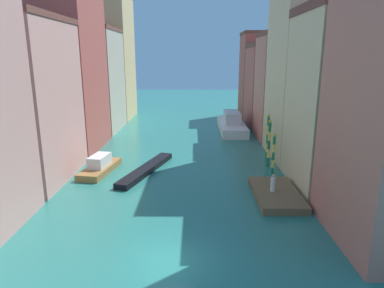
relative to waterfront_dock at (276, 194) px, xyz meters
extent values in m
plane|color=#28756B|center=(-8.00, 15.62, -0.29)|extent=(154.00, 154.00, 0.00)
cube|color=tan|center=(-21.60, 4.39, 6.66)|extent=(7.18, 10.42, 13.90)
cube|color=brown|center=(-21.60, 4.39, 13.87)|extent=(7.32, 10.63, 0.51)
cube|color=#B25147|center=(-21.60, 15.19, 10.34)|extent=(7.18, 10.46, 21.26)
cube|color=#BCB299|center=(-21.60, 26.25, 6.97)|extent=(7.18, 10.65, 14.52)
cube|color=brown|center=(-21.60, 26.25, 14.49)|extent=(7.32, 10.86, 0.51)
cube|color=#DBB77A|center=(-21.60, 37.25, 10.23)|extent=(7.18, 10.52, 21.05)
cube|color=beige|center=(5.60, 2.79, 6.84)|extent=(7.18, 8.67, 14.27)
cube|color=brown|center=(5.60, 2.79, 14.35)|extent=(7.32, 8.84, 0.75)
cube|color=beige|center=(5.60, 11.91, 9.75)|extent=(7.18, 9.31, 20.09)
cube|color=#C6705B|center=(5.60, 20.75, 6.44)|extent=(7.18, 7.59, 13.46)
cube|color=brown|center=(5.60, 20.75, 13.46)|extent=(7.32, 7.74, 0.59)
cube|color=#B25147|center=(5.60, 29.66, 5.85)|extent=(7.18, 9.47, 12.29)
cube|color=brown|center=(5.60, 29.66, 12.37)|extent=(7.32, 9.66, 0.75)
cube|color=#B25147|center=(5.60, 38.37, 7.06)|extent=(7.18, 7.28, 14.71)
cube|color=brown|center=(5.60, 38.37, 14.68)|extent=(7.32, 7.43, 0.53)
cube|color=brown|center=(0.00, 0.00, 0.00)|extent=(3.42, 6.67, 0.58)
cylinder|color=white|center=(-0.35, -0.12, 0.87)|extent=(0.36, 0.36, 1.16)
sphere|color=tan|center=(-0.35, -0.12, 1.58)|extent=(0.26, 0.26, 0.26)
cylinder|color=#197247|center=(0.85, 5.33, 0.09)|extent=(0.25, 0.25, 0.76)
cylinder|color=#E5D14C|center=(0.85, 5.33, 0.85)|extent=(0.25, 0.25, 0.76)
cylinder|color=#197247|center=(0.85, 5.33, 1.61)|extent=(0.25, 0.25, 0.76)
cylinder|color=#E5D14C|center=(0.85, 5.33, 2.37)|extent=(0.25, 0.25, 0.76)
cylinder|color=#197247|center=(0.85, 5.33, 3.12)|extent=(0.25, 0.25, 0.76)
sphere|color=gold|center=(0.85, 5.33, 3.61)|extent=(0.28, 0.28, 0.28)
cylinder|color=#197247|center=(1.00, 8.11, 0.16)|extent=(0.29, 0.29, 0.91)
cylinder|color=#E5D14C|center=(1.00, 8.11, 1.07)|extent=(0.29, 0.29, 0.91)
cylinder|color=#197247|center=(1.00, 8.11, 1.98)|extent=(0.29, 0.29, 0.91)
cylinder|color=#E5D14C|center=(1.00, 8.11, 2.89)|extent=(0.29, 0.29, 0.91)
cylinder|color=#197247|center=(1.00, 8.11, 3.80)|extent=(0.29, 0.29, 0.91)
sphere|color=gold|center=(1.00, 8.11, 4.37)|extent=(0.32, 0.32, 0.32)
cylinder|color=#197247|center=(1.24, 10.03, 0.19)|extent=(0.25, 0.25, 0.97)
cylinder|color=#E5D14C|center=(1.24, 10.03, 1.16)|extent=(0.25, 0.25, 0.97)
cylinder|color=#197247|center=(1.24, 10.03, 2.13)|extent=(0.25, 0.25, 0.97)
cylinder|color=#E5D14C|center=(1.24, 10.03, 3.10)|extent=(0.25, 0.25, 0.97)
cylinder|color=#197247|center=(1.24, 10.03, 4.07)|extent=(0.25, 0.25, 0.97)
sphere|color=gold|center=(1.24, 10.03, 4.66)|extent=(0.28, 0.28, 0.28)
cube|color=white|center=(-0.91, 25.50, 0.35)|extent=(3.65, 12.03, 1.29)
cube|color=silver|center=(-0.91, 25.50, 1.81)|extent=(2.23, 5.41, 1.62)
cube|color=black|center=(-11.24, 6.24, -0.02)|extent=(4.37, 10.18, 0.54)
cube|color=olive|center=(-15.76, 6.17, 0.02)|extent=(3.07, 6.34, 0.63)
cube|color=silver|center=(-15.76, 6.17, 0.87)|extent=(1.85, 2.92, 1.07)
camera|label=1|loc=(-6.56, -25.59, 10.66)|focal=32.11mm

